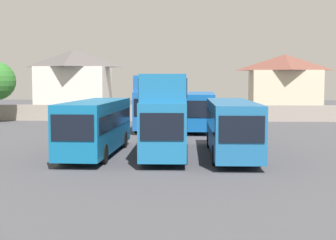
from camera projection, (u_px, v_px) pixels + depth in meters
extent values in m
plane|color=#424247|center=(176.00, 128.00, 49.07)|extent=(140.00, 140.00, 0.00)
cube|color=gray|center=(178.00, 113.00, 56.85)|extent=(56.00, 0.50, 1.80)
cube|color=#116094|center=(96.00, 125.00, 31.04)|extent=(2.79, 11.10, 2.96)
cube|color=black|center=(72.00, 128.00, 25.51)|extent=(2.21, 0.14, 1.33)
cube|color=black|center=(96.00, 119.00, 31.01)|extent=(2.81, 10.22, 0.93)
cylinder|color=black|center=(104.00, 154.00, 27.65)|extent=(0.33, 1.11, 1.10)
cylinder|color=black|center=(62.00, 154.00, 27.83)|extent=(0.33, 1.11, 1.10)
cylinder|color=black|center=(124.00, 140.00, 34.46)|extent=(0.33, 1.11, 1.10)
cylinder|color=black|center=(91.00, 139.00, 34.63)|extent=(0.33, 1.11, 1.10)
cube|color=#1A659B|center=(166.00, 124.00, 31.23)|extent=(2.73, 11.87, 3.06)
cube|color=black|center=(162.00, 127.00, 25.29)|extent=(2.19, 0.12, 1.38)
cube|color=black|center=(166.00, 118.00, 31.20)|extent=(2.75, 10.93, 0.97)
cube|color=#1A659B|center=(166.00, 87.00, 31.34)|extent=(2.66, 11.28, 1.48)
cube|color=black|center=(166.00, 87.00, 31.34)|extent=(2.74, 10.69, 1.04)
cylinder|color=black|center=(185.00, 154.00, 27.64)|extent=(0.32, 1.11, 1.10)
cylinder|color=black|center=(143.00, 154.00, 27.71)|extent=(0.32, 1.11, 1.10)
cylinder|color=black|center=(184.00, 139.00, 34.95)|extent=(0.32, 1.11, 1.10)
cylinder|color=black|center=(151.00, 139.00, 35.02)|extent=(0.32, 1.11, 1.10)
cube|color=#1D5E95|center=(231.00, 126.00, 30.60)|extent=(2.67, 11.80, 2.95)
cube|color=black|center=(242.00, 129.00, 24.69)|extent=(2.24, 0.11, 1.33)
cube|color=black|center=(231.00, 120.00, 30.58)|extent=(2.70, 10.86, 0.93)
cylinder|color=black|center=(259.00, 156.00, 27.02)|extent=(0.31, 1.10, 1.10)
cylinder|color=black|center=(215.00, 156.00, 27.11)|extent=(0.31, 1.10, 1.10)
cylinder|color=black|center=(244.00, 140.00, 34.29)|extent=(0.31, 1.10, 1.10)
cylinder|color=black|center=(209.00, 140.00, 34.39)|extent=(0.31, 1.10, 1.10)
cube|color=#1D57A5|center=(154.00, 109.00, 46.92)|extent=(2.79, 10.17, 3.20)
cube|color=black|center=(147.00, 107.00, 41.86)|extent=(2.19, 0.15, 1.44)
cube|color=black|center=(154.00, 104.00, 46.89)|extent=(2.80, 9.36, 1.01)
cube|color=#1D57A5|center=(154.00, 84.00, 46.99)|extent=(2.72, 9.66, 1.43)
cube|color=black|center=(154.00, 84.00, 46.99)|extent=(2.80, 9.16, 1.00)
cylinder|color=black|center=(163.00, 127.00, 43.83)|extent=(0.33, 1.11, 1.10)
cylinder|color=black|center=(137.00, 127.00, 44.01)|extent=(0.33, 1.11, 1.10)
cylinder|color=black|center=(169.00, 121.00, 50.05)|extent=(0.33, 1.11, 1.10)
cylinder|color=black|center=(146.00, 121.00, 50.24)|extent=(0.33, 1.11, 1.10)
cube|color=#1255A2|center=(201.00, 109.00, 46.92)|extent=(2.68, 11.70, 3.04)
cube|color=black|center=(200.00, 109.00, 41.08)|extent=(2.15, 0.12, 1.37)
cube|color=black|center=(201.00, 106.00, 46.89)|extent=(2.70, 10.77, 0.96)
cylinder|color=black|center=(213.00, 127.00, 43.35)|extent=(0.32, 1.11, 1.10)
cylinder|color=black|center=(187.00, 127.00, 43.51)|extent=(0.32, 1.11, 1.10)
cylinder|color=black|center=(212.00, 121.00, 50.54)|extent=(0.32, 1.11, 1.10)
cylinder|color=black|center=(190.00, 121.00, 50.70)|extent=(0.32, 1.11, 1.10)
cube|color=silver|center=(74.00, 91.00, 67.62)|extent=(8.94, 7.58, 6.35)
pyramid|color=#514C4C|center=(74.00, 58.00, 67.29)|extent=(9.39, 7.96, 2.32)
cube|color=beige|center=(284.00, 93.00, 64.53)|extent=(8.50, 6.05, 5.84)
pyramid|color=brown|center=(285.00, 62.00, 64.23)|extent=(8.93, 6.35, 2.03)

